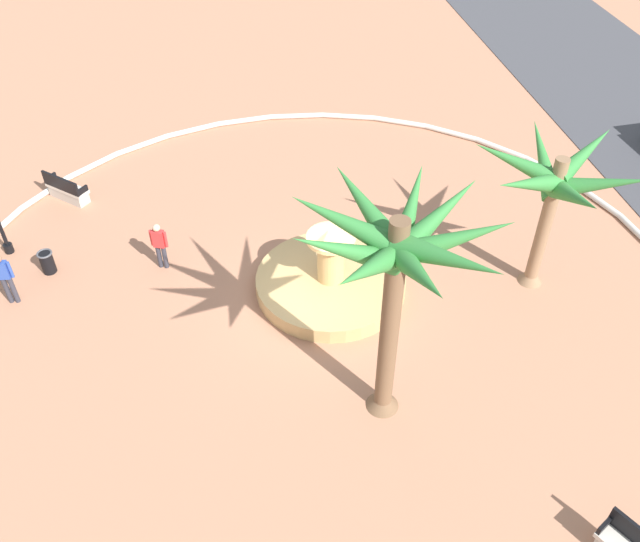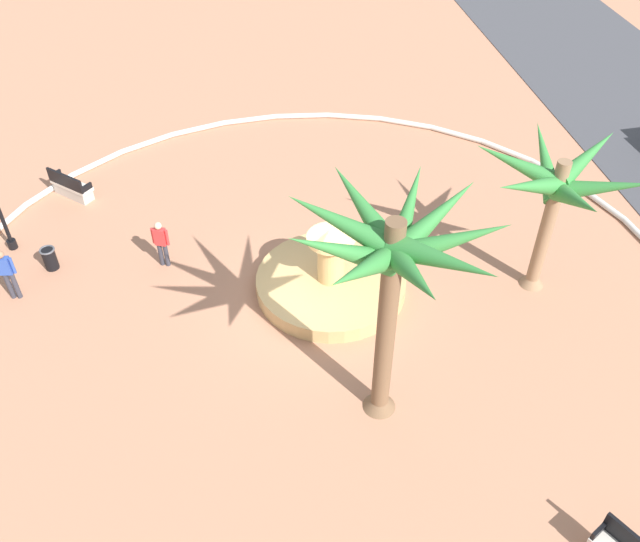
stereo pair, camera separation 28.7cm
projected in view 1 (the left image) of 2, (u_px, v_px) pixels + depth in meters
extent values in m
plane|color=tan|center=(315.00, 301.00, 19.19)|extent=(80.00, 80.00, 0.00)
torus|color=silver|center=(315.00, 298.00, 19.13)|extent=(21.77, 21.77, 0.20)
cylinder|color=tan|center=(331.00, 283.00, 19.42)|extent=(4.34, 4.34, 0.45)
cylinder|color=#236093|center=(331.00, 284.00, 19.44)|extent=(3.82, 3.82, 0.34)
cylinder|color=tan|center=(331.00, 259.00, 18.81)|extent=(0.78, 0.78, 1.39)
cylinder|color=#E0B370|center=(331.00, 238.00, 18.32)|extent=(1.39, 1.39, 0.12)
cylinder|color=brown|center=(390.00, 325.00, 14.55)|extent=(0.43, 0.43, 5.66)
cone|color=brown|center=(383.00, 399.00, 16.26)|extent=(0.81, 0.81, 0.50)
cone|color=#337F38|center=(418.00, 274.00, 12.13)|extent=(2.43, 0.71, 1.32)
cone|color=#337F38|center=(448.00, 259.00, 12.29)|extent=(2.26, 1.90, 1.14)
cone|color=#337F38|center=(455.00, 239.00, 12.94)|extent=(1.01, 2.45, 1.38)
cone|color=#337F38|center=(437.00, 217.00, 13.48)|extent=(1.66, 2.35, 1.37)
cone|color=#337F38|center=(410.00, 213.00, 13.78)|extent=(2.32, 1.60, 1.60)
cone|color=#337F38|center=(366.00, 206.00, 13.62)|extent=(2.44, 1.41, 1.24)
cone|color=#337F38|center=(344.00, 222.00, 13.20)|extent=(1.72, 2.35, 1.21)
cone|color=#337F38|center=(346.00, 251.00, 12.82)|extent=(0.75, 2.39, 1.54)
cone|color=#337F38|center=(370.00, 269.00, 12.27)|extent=(2.11, 2.06, 1.36)
cylinder|color=#8E6B4C|center=(545.00, 224.00, 18.44)|extent=(0.38, 0.38, 4.20)
cone|color=#8E6B4C|center=(531.00, 274.00, 19.67)|extent=(0.72, 0.72, 0.50)
cone|color=#337F38|center=(575.00, 198.00, 16.53)|extent=(2.42, 0.76, 1.40)
cone|color=#337F38|center=(603.00, 184.00, 16.99)|extent=(1.85, 2.26, 1.40)
cone|color=#337F38|center=(584.00, 154.00, 17.82)|extent=(1.75, 2.34, 1.15)
cone|color=#337F38|center=(543.00, 159.00, 18.20)|extent=(2.32, 0.66, 1.69)
cone|color=#337F38|center=(516.00, 162.00, 17.55)|extent=(1.67, 2.37, 1.20)
cone|color=#337F38|center=(529.00, 184.00, 16.85)|extent=(1.43, 2.43, 1.26)
cube|color=beige|center=(67.00, 188.00, 22.68)|extent=(1.43, 1.54, 0.12)
cube|color=black|center=(60.00, 183.00, 22.34)|extent=(1.11, 1.26, 0.50)
cube|color=#B6ADA0|center=(69.00, 194.00, 22.85)|extent=(1.31, 1.41, 0.39)
cube|color=black|center=(51.00, 178.00, 22.87)|extent=(0.39, 0.36, 0.24)
cube|color=black|center=(82.00, 191.00, 22.30)|extent=(0.39, 0.36, 0.24)
cube|color=black|center=(604.00, 525.00, 13.45)|extent=(0.29, 0.43, 0.24)
cylinder|color=black|center=(9.00, 248.00, 20.74)|extent=(0.28, 0.28, 0.30)
cylinder|color=black|center=(47.00, 263.00, 19.91)|extent=(0.40, 0.40, 0.70)
torus|color=#4C4C51|center=(44.00, 254.00, 19.68)|extent=(0.46, 0.46, 0.06)
cylinder|color=#33333D|center=(7.00, 290.00, 18.86)|extent=(0.14, 0.14, 0.92)
cylinder|color=#33333D|center=(14.00, 290.00, 18.87)|extent=(0.14, 0.14, 0.92)
cube|color=#2D4CA5|center=(2.00, 270.00, 18.38)|extent=(0.24, 0.36, 0.56)
cylinder|color=#2D4CA5|center=(10.00, 270.00, 18.39)|extent=(0.09, 0.09, 0.53)
cylinder|color=#33333D|center=(159.00, 256.00, 20.06)|extent=(0.14, 0.14, 0.80)
cylinder|color=#33333D|center=(165.00, 257.00, 20.03)|extent=(0.14, 0.14, 0.80)
cube|color=red|center=(158.00, 239.00, 19.60)|extent=(0.31, 0.39, 0.56)
sphere|color=beige|center=(156.00, 228.00, 19.33)|extent=(0.22, 0.22, 0.22)
cylinder|color=red|center=(151.00, 238.00, 19.63)|extent=(0.09, 0.09, 0.53)
cylinder|color=red|center=(166.00, 240.00, 19.56)|extent=(0.09, 0.09, 0.53)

